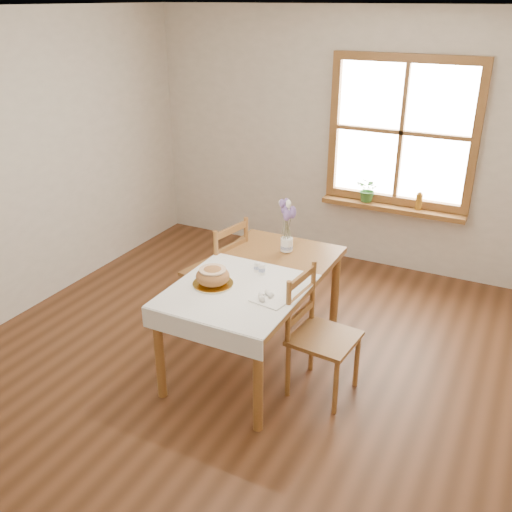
% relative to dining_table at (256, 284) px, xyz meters
% --- Properties ---
extents(ground, '(5.00, 5.00, 0.00)m').
position_rel_dining_table_xyz_m(ground, '(0.00, -0.30, -0.66)').
color(ground, brown).
rests_on(ground, ground).
extents(room_walls, '(4.60, 5.10, 2.65)m').
position_rel_dining_table_xyz_m(room_walls, '(0.00, -0.30, 1.04)').
color(room_walls, beige).
rests_on(room_walls, ground).
extents(window, '(1.46, 0.08, 1.46)m').
position_rel_dining_table_xyz_m(window, '(0.50, 2.17, 0.79)').
color(window, brown).
rests_on(window, ground).
extents(window_sill, '(1.46, 0.20, 0.05)m').
position_rel_dining_table_xyz_m(window_sill, '(0.50, 2.10, 0.03)').
color(window_sill, brown).
rests_on(window_sill, ground).
extents(dining_table, '(0.90, 1.60, 0.75)m').
position_rel_dining_table_xyz_m(dining_table, '(0.00, 0.00, 0.00)').
color(dining_table, brown).
rests_on(dining_table, ground).
extents(table_linen, '(0.91, 0.99, 0.01)m').
position_rel_dining_table_xyz_m(table_linen, '(0.00, -0.30, 0.09)').
color(table_linen, white).
rests_on(table_linen, dining_table).
extents(chair_left, '(0.55, 0.53, 0.96)m').
position_rel_dining_table_xyz_m(chair_left, '(-0.60, 0.38, -0.18)').
color(chair_left, brown).
rests_on(chair_left, ground).
extents(chair_right, '(0.49, 0.47, 0.93)m').
position_rel_dining_table_xyz_m(chair_right, '(0.62, -0.16, -0.20)').
color(chair_right, brown).
rests_on(chair_right, ground).
extents(bread_plate, '(0.36, 0.36, 0.02)m').
position_rel_dining_table_xyz_m(bread_plate, '(-0.19, -0.32, 0.10)').
color(bread_plate, white).
rests_on(bread_plate, table_linen).
extents(bread_loaf, '(0.25, 0.25, 0.13)m').
position_rel_dining_table_xyz_m(bread_loaf, '(-0.19, -0.32, 0.18)').
color(bread_loaf, '#AC693D').
rests_on(bread_loaf, bread_plate).
extents(egg_napkin, '(0.26, 0.23, 0.01)m').
position_rel_dining_table_xyz_m(egg_napkin, '(0.28, -0.34, 0.10)').
color(egg_napkin, white).
rests_on(egg_napkin, table_linen).
extents(eggs, '(0.20, 0.19, 0.04)m').
position_rel_dining_table_xyz_m(eggs, '(0.28, -0.34, 0.13)').
color(eggs, white).
rests_on(eggs, egg_napkin).
extents(salt_shaker, '(0.05, 0.05, 0.08)m').
position_rel_dining_table_xyz_m(salt_shaker, '(-0.01, 0.03, 0.14)').
color(salt_shaker, white).
rests_on(salt_shaker, table_linen).
extents(pepper_shaker, '(0.06, 0.06, 0.09)m').
position_rel_dining_table_xyz_m(pepper_shaker, '(0.05, -0.00, 0.14)').
color(pepper_shaker, white).
rests_on(pepper_shaker, table_linen).
extents(flower_vase, '(0.12, 0.12, 0.11)m').
position_rel_dining_table_xyz_m(flower_vase, '(0.03, 0.49, 0.14)').
color(flower_vase, white).
rests_on(flower_vase, dining_table).
extents(lavender_bouquet, '(0.18, 0.18, 0.33)m').
position_rel_dining_table_xyz_m(lavender_bouquet, '(0.03, 0.49, 0.36)').
color(lavender_bouquet, '#705597').
rests_on(lavender_bouquet, flower_vase).
extents(potted_plant, '(0.30, 0.32, 0.20)m').
position_rel_dining_table_xyz_m(potted_plant, '(0.24, 2.10, 0.15)').
color(potted_plant, '#35692A').
rests_on(potted_plant, window_sill).
extents(amber_bottle, '(0.08, 0.08, 0.18)m').
position_rel_dining_table_xyz_m(amber_bottle, '(0.76, 2.10, 0.14)').
color(amber_bottle, '#99641C').
rests_on(amber_bottle, window_sill).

